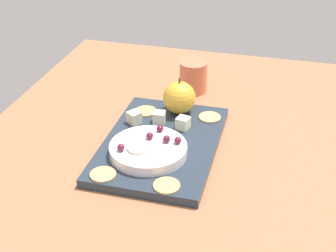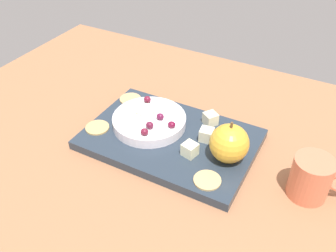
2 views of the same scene
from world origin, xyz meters
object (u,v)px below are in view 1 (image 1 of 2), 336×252
at_px(cheese_cube_1, 134,117).
at_px(cheese_cube_2, 159,117).
at_px(grape_4, 150,136).
at_px(apple_whole, 179,98).
at_px(cracker_1, 167,186).
at_px(cup, 193,76).
at_px(cracker_3, 103,174).
at_px(cheese_cube_0, 183,123).
at_px(grape_3, 160,128).
at_px(grape_0, 167,139).
at_px(grape_2, 178,140).
at_px(platter, 161,144).
at_px(serving_dish, 148,150).
at_px(cracker_2, 210,117).
at_px(apple_slice_0, 139,148).
at_px(cracker_0, 146,111).
at_px(grape_1, 121,147).

relative_size(cheese_cube_1, cheese_cube_2, 1.00).
relative_size(cheese_cube_2, grape_4, 1.63).
xyz_separation_m(apple_whole, cracker_1, (0.29, 0.05, -0.04)).
xyz_separation_m(cheese_cube_1, cracker_1, (0.21, 0.13, -0.01)).
distance_m(apple_whole, grape_4, 0.17).
bearing_deg(cup, cracker_3, -10.72).
xyz_separation_m(cheese_cube_0, grape_3, (0.06, -0.04, 0.02)).
bearing_deg(grape_0, grape_2, 93.90).
distance_m(cheese_cube_1, grape_2, 0.16).
bearing_deg(platter, cheese_cube_2, -161.33).
height_order(cheese_cube_2, cracker_1, cheese_cube_2).
distance_m(serving_dish, cracker_2, 0.21).
distance_m(serving_dish, apple_slice_0, 0.03).
relative_size(serving_dish, cracker_1, 3.12).
relative_size(platter, apple_slice_0, 7.81).
bearing_deg(grape_0, serving_dish, -57.26).
relative_size(cracker_0, grape_1, 3.13).
relative_size(platter, grape_3, 21.61).
relative_size(apple_whole, grape_4, 4.68).
height_order(cheese_cube_1, apple_slice_0, apple_slice_0).
bearing_deg(serving_dish, grape_3, 171.87).
relative_size(cracker_2, grape_3, 3.13).
distance_m(platter, serving_dish, 0.06).
relative_size(grape_0, apple_slice_0, 0.36).
bearing_deg(apple_whole, grape_3, -4.66).
bearing_deg(cheese_cube_0, cracker_0, -115.92).
relative_size(serving_dish, cheese_cube_0, 5.99).
relative_size(cracker_0, grape_4, 3.13).
bearing_deg(cracker_0, grape_2, 37.87).
distance_m(cracker_0, grape_4, 0.16).
bearing_deg(apple_whole, serving_dish, -5.76).
height_order(cracker_1, apple_slice_0, apple_slice_0).
relative_size(cheese_cube_0, grape_0, 1.63).
xyz_separation_m(cheese_cube_0, cheese_cube_2, (-0.01, -0.06, 0.00)).
bearing_deg(cracker_1, apple_whole, -171.02).
distance_m(cheese_cube_2, grape_1, 0.17).
bearing_deg(cracker_3, cracker_1, 88.99).
distance_m(platter, apple_whole, 0.14).
relative_size(cheese_cube_0, apple_slice_0, 0.59).
relative_size(apple_whole, cheese_cube_0, 2.87).
distance_m(cracker_1, cracker_2, 0.28).
height_order(apple_whole, cup, apple_whole).
xyz_separation_m(platter, cheese_cube_0, (-0.06, 0.03, 0.02)).
relative_size(serving_dish, grape_4, 9.75).
bearing_deg(serving_dish, cracker_3, -35.00).
height_order(apple_whole, grape_4, apple_whole).
bearing_deg(grape_4, cracker_3, -27.16).
bearing_deg(cheese_cube_2, apple_slice_0, -0.54).
xyz_separation_m(grape_3, grape_4, (0.04, -0.01, 0.00)).
relative_size(cracker_0, grape_2, 3.13).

